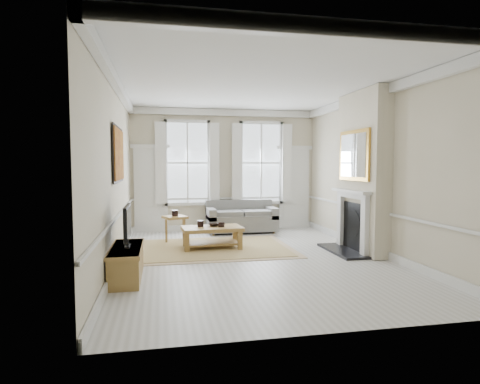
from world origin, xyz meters
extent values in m
plane|color=#B7B5AD|center=(0.00, 0.00, 0.00)|extent=(7.20, 7.20, 0.00)
plane|color=white|center=(0.00, 0.00, 3.40)|extent=(7.20, 7.20, 0.00)
plane|color=beige|center=(0.00, 3.60, 1.70)|extent=(5.20, 0.00, 5.20)
plane|color=beige|center=(-2.60, 0.00, 1.70)|extent=(0.00, 7.20, 7.20)
plane|color=beige|center=(2.60, 0.00, 1.70)|extent=(0.00, 7.20, 7.20)
cube|color=silver|center=(-2.05, 3.56, 1.15)|extent=(0.90, 0.08, 2.30)
cube|color=silver|center=(2.05, 3.56, 1.15)|extent=(0.90, 0.08, 2.30)
cube|color=#B67E1F|center=(-2.56, 0.30, 2.05)|extent=(0.05, 1.66, 1.06)
cube|color=beige|center=(2.43, 0.20, 1.70)|extent=(0.35, 1.70, 3.38)
cube|color=black|center=(2.00, 0.20, 0.03)|extent=(0.55, 1.50, 0.05)
cube|color=silver|center=(2.20, -0.35, 0.57)|extent=(0.10, 0.18, 1.15)
cube|color=silver|center=(2.20, 0.75, 0.57)|extent=(0.10, 0.18, 1.15)
cube|color=silver|center=(2.15, 0.20, 1.30)|extent=(0.20, 1.45, 0.06)
cube|color=black|center=(2.25, 0.20, 0.55)|extent=(0.02, 0.92, 1.00)
cube|color=gold|center=(2.21, 0.20, 2.05)|extent=(0.06, 1.26, 1.06)
cube|color=#5B5B59|center=(0.38, 3.05, 0.27)|extent=(1.88, 0.92, 0.43)
cube|color=#5B5B59|center=(0.38, 3.41, 0.65)|extent=(1.88, 0.20, 0.44)
cube|color=#5B5B59|center=(-0.47, 3.05, 0.53)|extent=(0.20, 0.92, 0.30)
cube|color=#5B5B59|center=(1.22, 3.05, 0.53)|extent=(0.20, 0.92, 0.30)
cylinder|color=olive|center=(-0.45, 2.71, 0.04)|extent=(0.06, 0.06, 0.08)
cylinder|color=olive|center=(1.20, 3.39, 0.04)|extent=(0.06, 0.06, 0.08)
cube|color=olive|center=(-1.45, 2.10, 0.59)|extent=(0.65, 0.65, 0.06)
cube|color=olive|center=(-1.66, 1.90, 0.28)|extent=(0.05, 0.05, 0.56)
cube|color=olive|center=(-1.25, 1.90, 0.28)|extent=(0.05, 0.05, 0.56)
cube|color=olive|center=(-1.66, 2.31, 0.28)|extent=(0.05, 0.05, 0.56)
cube|color=olive|center=(-1.25, 2.31, 0.28)|extent=(0.05, 0.05, 0.56)
cube|color=tan|center=(-0.68, 1.08, 0.01)|extent=(3.50, 2.60, 0.02)
cube|color=olive|center=(-0.68, 1.08, 0.45)|extent=(1.35, 0.84, 0.08)
cube|color=olive|center=(-1.23, 0.80, 0.20)|extent=(0.10, 0.10, 0.41)
cube|color=olive|center=(-0.13, 0.80, 0.20)|extent=(0.10, 0.10, 0.41)
cube|color=olive|center=(-1.23, 1.36, 0.20)|extent=(0.10, 0.10, 0.41)
cube|color=olive|center=(-0.13, 1.36, 0.20)|extent=(0.10, 0.10, 0.41)
cylinder|color=black|center=(-0.93, 1.13, 0.56)|extent=(0.14, 0.14, 0.14)
cylinder|color=black|center=(-0.48, 1.03, 0.54)|extent=(0.14, 0.14, 0.10)
imported|color=black|center=(-0.63, 1.18, 0.52)|extent=(0.31, 0.31, 0.06)
cube|color=olive|center=(-2.34, -0.95, 0.26)|extent=(0.47, 1.45, 0.52)
cube|color=black|center=(-2.32, -0.95, 0.53)|extent=(0.08, 0.30, 0.03)
cube|color=black|center=(-2.32, -0.95, 0.92)|extent=(0.05, 0.90, 0.55)
cube|color=black|center=(-2.29, -0.95, 0.92)|extent=(0.01, 0.83, 0.50)
camera|label=1|loc=(-1.77, -7.63, 1.87)|focal=30.00mm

